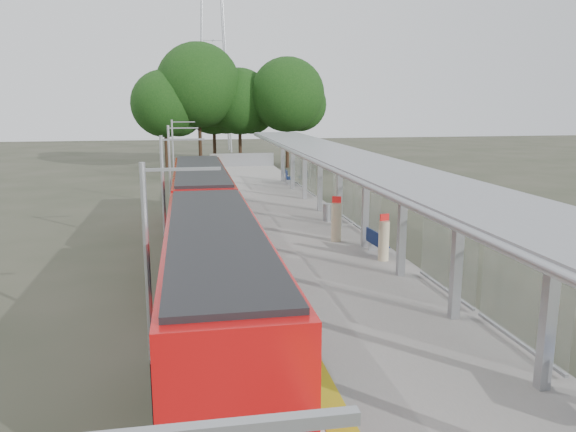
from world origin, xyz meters
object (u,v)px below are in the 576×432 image
Objects in this scene: info_pillar_far at (336,222)px; litter_bin at (327,212)px; train at (206,227)px; bench_mid at (376,242)px; bench_far at (288,177)px; info_pillar_near at (384,240)px.

litter_bin is at bearing 103.19° from info_pillar_far.
train is at bearing -147.84° from info_pillar_far.
train is 6.73m from bench_mid.
bench_far reaches higher than bench_mid.
info_pillar_far is at bearing 109.06° from bench_mid.
bench_mid is 2.56m from info_pillar_far.
bench_mid is 1.59× the size of litter_bin.
train is at bearing 150.74° from info_pillar_near.
litter_bin is at bearing -85.53° from bench_far.
info_pillar_near is 7.38m from litter_bin.
info_pillar_near is at bearing -84.00° from bench_far.
bench_far is 13.24m from litter_bin.
train reaches higher than bench_mid.
info_pillar_near is (-0.06, -20.59, 0.24)m from bench_far.
info_pillar_far reaches higher than bench_mid.
train is 14.08× the size of info_pillar_far.
bench_far reaches higher than litter_bin.
info_pillar_far is at bearing -87.24° from bench_far.
info_pillar_far is (-0.97, 3.25, 0.07)m from info_pillar_near.
train is at bearing -103.67° from bench_far.
info_pillar_far is (-1.04, -17.34, 0.31)m from bench_far.
bench_far is 17.37m from info_pillar_far.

